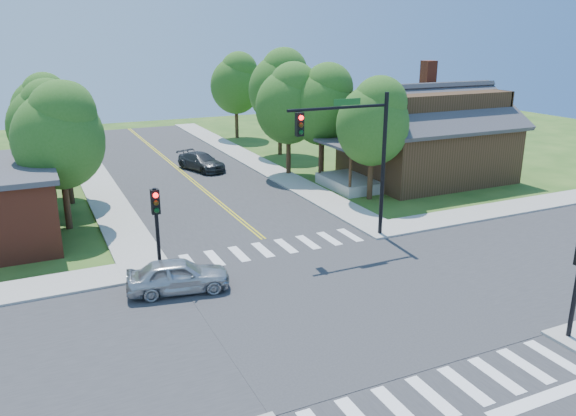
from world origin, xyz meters
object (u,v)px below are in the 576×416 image
car_silver (178,276)px  car_dgrey (201,162)px  signal_mast_ne (355,144)px  signal_pole_nw (156,215)px  house_ne (426,132)px

car_silver → car_dgrey: size_ratio=0.89×
car_silver → car_dgrey: car_silver is taller
signal_mast_ne → signal_pole_nw: size_ratio=1.89×
house_ne → car_dgrey: (-13.61, 8.89, -2.69)m
signal_mast_ne → car_dgrey: bearing=97.8°
signal_pole_nw → car_dgrey: size_ratio=0.80×
car_dgrey → signal_pole_nw: bearing=-131.0°
signal_pole_nw → house_ne: house_ne is taller
house_ne → car_silver: (-20.44, -10.73, -2.64)m
signal_pole_nw → house_ne: size_ratio=0.29×
car_dgrey → house_ne: bearing=-52.1°
signal_mast_ne → house_ne: signal_mast_ne is taller
signal_mast_ne → signal_pole_nw: (-9.51, -0.01, -2.19)m
house_ne → car_dgrey: size_ratio=2.74×
car_dgrey → car_silver: bearing=-128.1°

